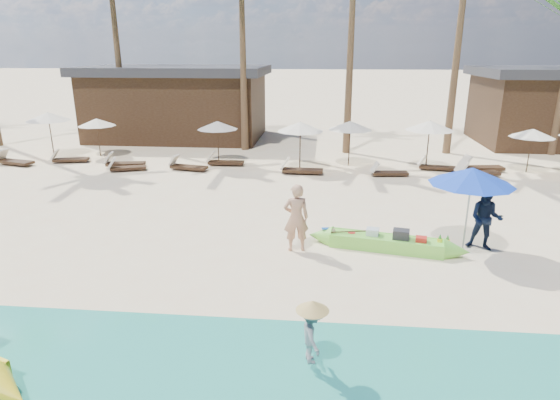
{
  "coord_description": "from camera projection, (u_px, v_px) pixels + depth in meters",
  "views": [
    {
      "loc": [
        0.94,
        -10.78,
        5.29
      ],
      "look_at": [
        -0.27,
        2.0,
        1.13
      ],
      "focal_mm": 30.0,
      "sensor_mm": 36.0,
      "label": 1
    }
  ],
  "objects": [
    {
      "name": "lounger_8_left",
      "position": [
        479.0,
        167.0,
        21.03
      ],
      "size": [
        2.06,
        0.91,
        0.67
      ],
      "rotation": [
        0.0,
        0.0,
        0.16
      ],
      "color": "#372416",
      "rests_on": "ground"
    },
    {
      "name": "tourist",
      "position": [
        296.0,
        218.0,
        12.6
      ],
      "size": [
        0.76,
        0.57,
        1.89
      ],
      "primitive_type": "imported",
      "rotation": [
        0.0,
        0.0,
        3.33
      ],
      "color": "tan",
      "rests_on": "ground"
    },
    {
      "name": "resort_parasol_7",
      "position": [
        430.0,
        125.0,
        20.85
      ],
      "size": [
        2.18,
        2.18,
        2.25
      ],
      "color": "#372416",
      "rests_on": "ground"
    },
    {
      "name": "resort_parasol_3",
      "position": [
        97.0,
        122.0,
        23.65
      ],
      "size": [
        1.87,
        1.87,
        1.93
      ],
      "color": "#372416",
      "rests_on": "ground"
    },
    {
      "name": "ground",
      "position": [
        283.0,
        266.0,
        11.92
      ],
      "size": [
        240.0,
        240.0,
        0.0
      ],
      "primitive_type": "plane",
      "color": "beige",
      "rests_on": "ground"
    },
    {
      "name": "resort_parasol_6",
      "position": [
        350.0,
        125.0,
        21.64
      ],
      "size": [
        2.05,
        2.05,
        2.11
      ],
      "color": "#372416",
      "rests_on": "ground"
    },
    {
      "name": "resort_parasol_2",
      "position": [
        48.0,
        117.0,
        23.6
      ],
      "size": [
        2.17,
        2.17,
        2.24
      ],
      "color": "#372416",
      "rests_on": "ground"
    },
    {
      "name": "resort_parasol_5",
      "position": [
        300.0,
        127.0,
        20.9
      ],
      "size": [
        2.12,
        2.12,
        2.18
      ],
      "color": "#372416",
      "rests_on": "ground"
    },
    {
      "name": "lounger_4_left",
      "position": [
        123.0,
        163.0,
        21.85
      ],
      "size": [
        1.9,
        0.83,
        0.62
      ],
      "rotation": [
        0.0,
        0.0,
        0.15
      ],
      "color": "#372416",
      "rests_on": "ground"
    },
    {
      "name": "green_canoe",
      "position": [
        386.0,
        242.0,
        12.87
      ],
      "size": [
        4.83,
        1.27,
        0.62
      ],
      "rotation": [
        0.0,
        0.0,
        -0.2
      ],
      "color": "#70D03F",
      "rests_on": "ground"
    },
    {
      "name": "lounger_6_right",
      "position": [
        387.0,
        172.0,
        20.31
      ],
      "size": [
        1.65,
        0.64,
        0.55
      ],
      "rotation": [
        0.0,
        0.0,
        0.09
      ],
      "color": "#372416",
      "rests_on": "ground"
    },
    {
      "name": "lounger_3_left",
      "position": [
        68.0,
        159.0,
        22.72
      ],
      "size": [
        1.77,
        0.89,
        0.58
      ],
      "rotation": [
        0.0,
        0.0,
        0.22
      ],
      "color": "#372416",
      "rests_on": "ground"
    },
    {
      "name": "pavilion_east",
      "position": [
        555.0,
        106.0,
        26.57
      ],
      "size": [
        8.8,
        6.6,
        4.3
      ],
      "color": "#372416",
      "rests_on": "ground"
    },
    {
      "name": "lounger_6_left",
      "position": [
        300.0,
        169.0,
        20.66
      ],
      "size": [
        1.89,
        0.64,
        0.64
      ],
      "rotation": [
        0.0,
        0.0,
        -0.03
      ],
      "color": "#372416",
      "rests_on": "ground"
    },
    {
      "name": "resort_parasol_8",
      "position": [
        532.0,
        133.0,
        20.45
      ],
      "size": [
        1.9,
        1.9,
        1.96
      ],
      "color": "#372416",
      "rests_on": "ground"
    },
    {
      "name": "blue_umbrella",
      "position": [
        472.0,
        176.0,
        12.15
      ],
      "size": [
        2.19,
        2.19,
        2.36
      ],
      "color": "#99999E",
      "rests_on": "ground"
    },
    {
      "name": "lounger_3_right",
      "position": [
        125.0,
        167.0,
        21.15
      ],
      "size": [
        1.71,
        1.02,
        0.56
      ],
      "rotation": [
        0.0,
        0.0,
        0.34
      ],
      "color": "#372416",
      "rests_on": "ground"
    },
    {
      "name": "pavilion_west",
      "position": [
        178.0,
        102.0,
        28.53
      ],
      "size": [
        10.8,
        6.6,
        4.3
      ],
      "color": "#372416",
      "rests_on": "ground"
    },
    {
      "name": "lounger_5_left",
      "position": [
        223.0,
        161.0,
        22.15
      ],
      "size": [
        1.75,
        0.56,
        0.59
      ],
      "rotation": [
        0.0,
        0.0,
        0.01
      ],
      "color": "#372416",
      "rests_on": "ground"
    },
    {
      "name": "vendor_yellow",
      "position": [
        312.0,
        335.0,
        7.86
      ],
      "size": [
        0.56,
        0.76,
        1.05
      ],
      "primitive_type": "imported",
      "rotation": [
        0.0,
        0.0,
        1.84
      ],
      "color": "gray",
      "rests_on": "ground"
    },
    {
      "name": "lounger_7_right",
      "position": [
        475.0,
        172.0,
        20.15
      ],
      "size": [
        1.98,
        0.98,
        0.64
      ],
      "rotation": [
        0.0,
        0.0,
        0.22
      ],
      "color": "#372416",
      "rests_on": "ground"
    },
    {
      "name": "resort_parasol_4",
      "position": [
        217.0,
        125.0,
        22.27
      ],
      "size": [
        1.95,
        1.95,
        2.01
      ],
      "color": "#372416",
      "rests_on": "ground"
    },
    {
      "name": "lounger_2_left",
      "position": [
        13.0,
        161.0,
        22.24
      ],
      "size": [
        1.99,
        1.03,
        0.65
      ],
      "rotation": [
        0.0,
        0.0,
        -0.25
      ],
      "color": "#372416",
      "rests_on": "ground"
    },
    {
      "name": "vendor_green",
      "position": [
        486.0,
        219.0,
        12.69
      ],
      "size": [
        1.05,
        0.94,
        1.78
      ],
      "primitive_type": "imported",
      "rotation": [
        0.0,
        0.0,
        -0.36
      ],
      "color": "#131D34",
      "rests_on": "ground"
    },
    {
      "name": "lounger_7_left",
      "position": [
        434.0,
        166.0,
        21.29
      ],
      "size": [
        1.75,
        0.79,
        0.57
      ],
      "rotation": [
        0.0,
        0.0,
        -0.17
      ],
      "color": "#372416",
      "rests_on": "ground"
    },
    {
      "name": "lounger_4_right",
      "position": [
        186.0,
        166.0,
        21.29
      ],
      "size": [
        1.85,
        0.91,
        0.6
      ],
      "rotation": [
        0.0,
        0.0,
        -0.21
      ],
      "color": "#372416",
      "rests_on": "ground"
    }
  ]
}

